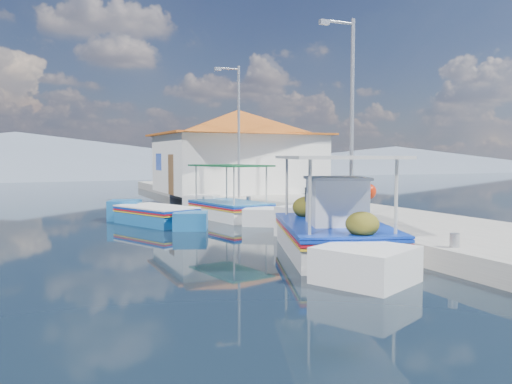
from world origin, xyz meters
name	(u,v)px	position (x,y,z in m)	size (l,w,h in m)	color
ground	(235,260)	(0.00, 0.00, 0.00)	(160.00, 160.00, 0.00)	black
quay	(319,212)	(5.90, 6.00, 0.25)	(5.00, 44.00, 0.50)	#A9A79E
bollards	(279,206)	(3.80, 5.25, 0.65)	(0.20, 17.20, 0.30)	#A5A8AD
main_caique	(331,233)	(2.43, -0.30, 0.52)	(4.20, 7.70, 2.70)	white
caique_green_canopy	(230,210)	(2.78, 7.50, 0.35)	(2.60, 6.09, 2.32)	white
caique_blue_hull	(156,217)	(-0.19, 7.08, 0.26)	(2.95, 4.99, 0.96)	#1A5D9C
harbor_building	(238,149)	(6.20, 15.00, 2.78)	(10.49, 10.49, 4.40)	white
lamp_post_near	(349,108)	(4.51, 2.00, 3.85)	(1.21, 0.14, 6.00)	#A5A8AD
lamp_post_far	(237,125)	(4.51, 11.00, 3.85)	(1.21, 0.14, 6.00)	#A5A8AD
mountain_ridge	(118,159)	(6.54, 56.00, 2.04)	(171.40, 96.00, 5.50)	slate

